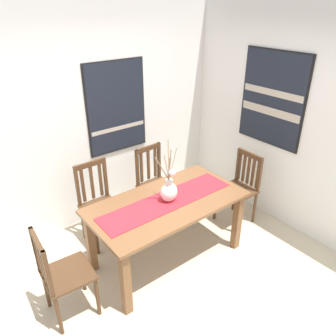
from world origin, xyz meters
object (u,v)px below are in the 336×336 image
object	(u,v)px
dining_table	(167,211)
chair_0	(61,274)
chair_3	(240,186)
painting_on_back_wall	(116,108)
centerpiece_vase	(169,190)
chair_1	(155,183)
painting_on_side_wall	(273,99)
chair_2	(99,203)

from	to	relation	value
dining_table	chair_0	size ratio (longest dim) A/B	1.75
chair_3	painting_on_back_wall	bearing A→B (deg)	130.03
centerpiece_vase	chair_1	world-z (taller)	centerpiece_vase
painting_on_back_wall	dining_table	bearing A→B (deg)	-97.55
painting_on_back_wall	painting_on_side_wall	bearing A→B (deg)	-40.33
dining_table	centerpiece_vase	bearing A→B (deg)	-18.68
centerpiece_vase	chair_2	bearing A→B (deg)	119.05
centerpiece_vase	chair_0	distance (m)	1.29
painting_on_back_wall	painting_on_side_wall	world-z (taller)	painting_on_side_wall
chair_3	chair_0	bearing A→B (deg)	-179.18
centerpiece_vase	chair_1	xyz separation A→B (m)	(0.37, 0.77, -0.39)
chair_3	painting_on_back_wall	size ratio (longest dim) A/B	0.82
dining_table	centerpiece_vase	world-z (taller)	centerpiece_vase
chair_1	dining_table	bearing A→B (deg)	-117.20
chair_1	painting_on_side_wall	xyz separation A→B (m)	(1.23, -0.75, 1.07)
chair_0	painting_on_back_wall	size ratio (longest dim) A/B	0.83
chair_1	chair_2	distance (m)	0.81
painting_on_side_wall	dining_table	bearing A→B (deg)	-179.74
chair_0	painting_on_side_wall	distance (m)	3.03
painting_on_back_wall	chair_2	bearing A→B (deg)	-141.60
chair_1	chair_3	world-z (taller)	chair_1
chair_3	centerpiece_vase	bearing A→B (deg)	-179.08
chair_2	chair_3	size ratio (longest dim) A/B	1.05
chair_0	painting_on_side_wall	xyz separation A→B (m)	(2.83, 0.03, 1.08)
dining_table	centerpiece_vase	size ratio (longest dim) A/B	2.56
chair_3	chair_2	bearing A→B (deg)	154.51
dining_table	painting_on_side_wall	world-z (taller)	painting_on_side_wall
chair_3	painting_on_side_wall	world-z (taller)	painting_on_side_wall
dining_table	painting_on_back_wall	world-z (taller)	painting_on_back_wall
centerpiece_vase	chair_2	size ratio (longest dim) A/B	0.65
chair_0	chair_2	bearing A→B (deg)	45.48
centerpiece_vase	chair_3	bearing A→B (deg)	0.92
centerpiece_vase	dining_table	bearing A→B (deg)	161.32
chair_0	chair_3	size ratio (longest dim) A/B	1.01
chair_1	chair_2	bearing A→B (deg)	178.60
dining_table	painting_on_back_wall	bearing A→B (deg)	82.45
chair_1	painting_on_back_wall	xyz separation A→B (m)	(-0.23, 0.48, 0.94)
painting_on_back_wall	chair_0	bearing A→B (deg)	-137.33
chair_0	chair_1	size ratio (longest dim) A/B	0.97
chair_2	centerpiece_vase	bearing A→B (deg)	-60.95
painting_on_back_wall	painting_on_side_wall	distance (m)	1.91
dining_table	painting_on_side_wall	distance (m)	1.87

